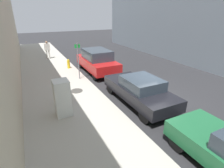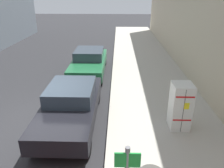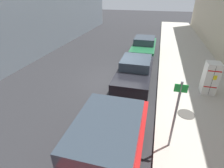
% 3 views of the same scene
% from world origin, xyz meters
% --- Properties ---
extents(ground_plane, '(80.00, 80.00, 0.00)m').
position_xyz_m(ground_plane, '(0.00, 0.00, 0.00)').
color(ground_plane, '#28282B').
extents(sidewalk_slab, '(4.09, 44.00, 0.14)m').
position_xyz_m(sidewalk_slab, '(-4.25, 0.00, 0.07)').
color(sidewalk_slab, '#B2ADA0').
rests_on(sidewalk_slab, ground).
extents(discarded_refrigerator, '(0.65, 0.71, 1.60)m').
position_xyz_m(discarded_refrigerator, '(-4.63, 0.38, 0.94)').
color(discarded_refrigerator, silver).
rests_on(discarded_refrigerator, sidewalk_slab).
extents(manhole_cover, '(0.70, 0.70, 0.02)m').
position_xyz_m(manhole_cover, '(-3.44, 2.57, 0.15)').
color(manhole_cover, '#47443F').
rests_on(manhole_cover, sidewalk_slab).
extents(street_sign_post, '(0.36, 0.07, 2.42)m').
position_xyz_m(street_sign_post, '(-2.68, 4.48, 1.50)').
color(street_sign_post, slate).
rests_on(street_sign_post, sidewalk_slab).
extents(fire_hydrant, '(0.22, 0.22, 0.74)m').
position_xyz_m(fire_hydrant, '(-2.75, 7.27, 0.52)').
color(fire_hydrant, gold).
rests_on(fire_hydrant, sidewalk_slab).
extents(pedestrian_walking_far, '(0.50, 0.23, 1.72)m').
position_xyz_m(pedestrian_walking_far, '(-3.78, 11.37, 1.14)').
color(pedestrian_walking_far, beige).
rests_on(pedestrian_walking_far, sidewalk_slab).
extents(parked_sedan_dark, '(1.81, 4.51, 1.41)m').
position_xyz_m(parked_sedan_dark, '(-0.87, -0.01, 0.74)').
color(parked_sedan_dark, black).
rests_on(parked_sedan_dark, ground).
extents(parked_suv_red, '(1.94, 4.57, 1.77)m').
position_xyz_m(parked_suv_red, '(-0.87, 5.69, 0.92)').
color(parked_suv_red, red).
rests_on(parked_suv_red, ground).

